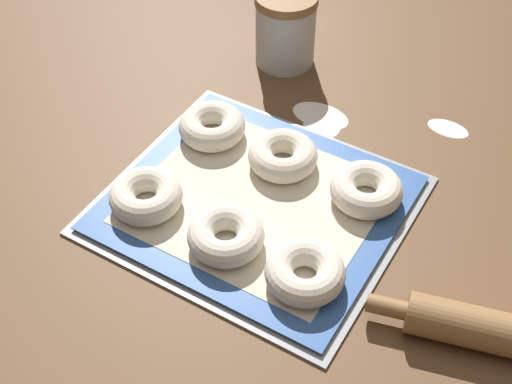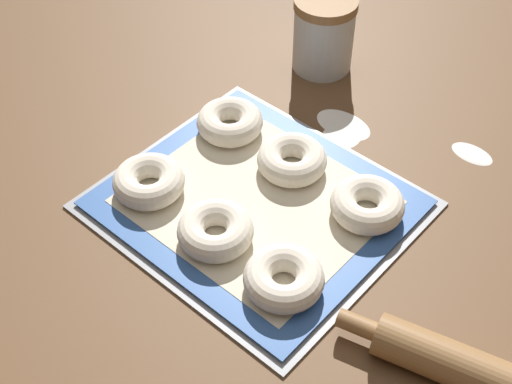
{
  "view_description": "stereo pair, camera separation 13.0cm",
  "coord_description": "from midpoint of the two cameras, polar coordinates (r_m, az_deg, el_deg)",
  "views": [
    {
      "loc": [
        0.37,
        -0.62,
        0.76
      ],
      "look_at": [
        0.01,
        -0.02,
        0.03
      ],
      "focal_mm": 50.0,
      "sensor_mm": 36.0,
      "label": 1
    },
    {
      "loc": [
        0.48,
        -0.55,
        0.76
      ],
      "look_at": [
        0.01,
        -0.02,
        0.03
      ],
      "focal_mm": 50.0,
      "sensor_mm": 36.0,
      "label": 2
    }
  ],
  "objects": [
    {
      "name": "rolling_pin",
      "position": [
        0.9,
        23.21,
        -14.27
      ],
      "size": [
        0.39,
        0.13,
        0.05
      ],
      "color": "olive",
      "rests_on": "ground_plane"
    },
    {
      "name": "baking_tray",
      "position": [
        1.03,
        3.61,
        -1.25
      ],
      "size": [
        0.42,
        0.38,
        0.01
      ],
      "color": "#93969B",
      "rests_on": "ground_plane"
    },
    {
      "name": "ground_plane",
      "position": [
        1.05,
        3.69,
        -0.48
      ],
      "size": [
        2.8,
        2.8,
        0.0
      ],
      "primitive_type": "plane",
      "color": "brown"
    },
    {
      "name": "bagel_front_right",
      "position": [
        0.92,
        6.34,
        -7.17
      ],
      "size": [
        0.11,
        0.11,
        0.04
      ],
      "color": "silver",
      "rests_on": "baking_mat"
    },
    {
      "name": "bagel_back_left",
      "position": [
        1.12,
        1.21,
        5.43
      ],
      "size": [
        0.11,
        0.11,
        0.04
      ],
      "color": "silver",
      "rests_on": "baking_mat"
    },
    {
      "name": "bagel_back_center",
      "position": [
        1.06,
        6.4,
        2.37
      ],
      "size": [
        0.11,
        0.11,
        0.04
      ],
      "color": "silver",
      "rests_on": "baking_mat"
    },
    {
      "name": "flour_patch_side",
      "position": [
        1.18,
        10.28,
        5.12
      ],
      "size": [
        0.1,
        0.06,
        0.0
      ],
      "color": "white",
      "rests_on": "ground_plane"
    },
    {
      "name": "bagel_front_left",
      "position": [
        1.03,
        -5.03,
        0.62
      ],
      "size": [
        0.11,
        0.11,
        0.04
      ],
      "color": "silver",
      "rests_on": "baking_mat"
    },
    {
      "name": "flour_patch_far",
      "position": [
        1.16,
        10.09,
        4.27
      ],
      "size": [
        0.06,
        0.07,
        0.0
      ],
      "color": "white",
      "rests_on": "ground_plane"
    },
    {
      "name": "bagel_front_center",
      "position": [
        0.96,
        0.59,
        -3.36
      ],
      "size": [
        0.11,
        0.11,
        0.04
      ],
      "color": "silver",
      "rests_on": "baking_mat"
    },
    {
      "name": "flour_patch_near",
      "position": [
        1.18,
        19.99,
        2.73
      ],
      "size": [
        0.07,
        0.04,
        0.0
      ],
      "color": "white",
      "rests_on": "ground_plane"
    },
    {
      "name": "baking_mat",
      "position": [
        1.03,
        3.62,
        -1.04
      ],
      "size": [
        0.39,
        0.35,
        0.0
      ],
      "color": "#2D569E",
      "rests_on": "baking_tray"
    },
    {
      "name": "bagel_back_right",
      "position": [
        1.02,
        12.54,
        -1.22
      ],
      "size": [
        0.11,
        0.11,
        0.04
      ],
      "color": "silver",
      "rests_on": "baking_mat"
    },
    {
      "name": "flour_canister",
      "position": [
        1.27,
        8.45,
        12.29
      ],
      "size": [
        0.11,
        0.11,
        0.13
      ],
      "color": "silver",
      "rests_on": "ground_plane"
    }
  ]
}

